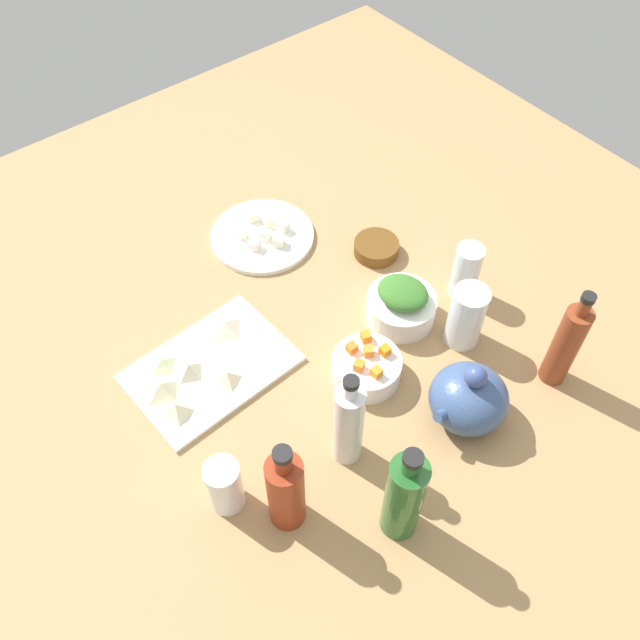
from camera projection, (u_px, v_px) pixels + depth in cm
name	position (u px, v px, depth cm)	size (l,w,h in cm)	color
tabletop	(320.00, 339.00, 139.36)	(190.00, 190.00, 3.00)	#A47D50
cutting_board	(211.00, 368.00, 132.62)	(30.85, 21.37, 1.00)	silver
plate_tofu	(262.00, 236.00, 154.72)	(23.53, 23.53, 1.20)	white
bowl_greens	(401.00, 308.00, 138.72)	(14.28, 14.28, 5.91)	white
bowl_carrots	(366.00, 368.00, 130.09)	(13.42, 13.42, 5.19)	white
bowl_small_side	(376.00, 248.00, 151.13)	(10.00, 10.00, 3.10)	brown
teapot	(469.00, 398.00, 122.17)	(16.04, 14.43, 14.96)	#3A527D
bottle_0	(286.00, 491.00, 107.53)	(6.11, 6.11, 22.57)	maroon
bottle_1	(404.00, 497.00, 105.65)	(6.26, 6.26, 24.40)	#245C25
bottle_2	(348.00, 424.00, 113.99)	(5.29, 5.29, 23.63)	silver
bottle_3	(566.00, 344.00, 124.04)	(5.00, 5.00, 24.18)	brown
drinking_glass_0	(466.00, 271.00, 140.13)	(5.74, 5.74, 13.00)	white
drinking_glass_1	(466.00, 317.00, 132.11)	(7.07, 7.07, 14.17)	white
drinking_glass_2	(225.00, 486.00, 111.90)	(6.02, 6.02, 11.68)	white
carrot_cube_0	(385.00, 350.00, 128.37)	(1.80, 1.80, 1.80)	orange
carrot_cube_1	(359.00, 365.00, 126.26)	(1.80, 1.80, 1.80)	orange
carrot_cube_2	(350.00, 349.00, 128.57)	(1.80, 1.80, 1.80)	orange
carrot_cube_3	(377.00, 372.00, 125.36)	(1.80, 1.80, 1.80)	orange
carrot_cube_4	(366.00, 337.00, 130.33)	(1.80, 1.80, 1.80)	orange
carrot_cube_5	(369.00, 351.00, 128.27)	(1.80, 1.80, 1.80)	orange
chopped_greens_mound	(403.00, 293.00, 134.84)	(10.54, 9.04, 3.91)	#376D27
tofu_cube_0	(283.00, 227.00, 154.14)	(2.20, 2.20, 2.20)	white
tofu_cube_1	(265.00, 235.00, 152.48)	(2.20, 2.20, 2.20)	white
tofu_cube_2	(253.00, 216.00, 156.25)	(2.20, 2.20, 2.20)	#F7F0CA
tofu_cube_3	(241.00, 233.00, 152.86)	(2.20, 2.20, 2.20)	white
tofu_cube_4	(255.00, 245.00, 150.69)	(2.20, 2.20, 2.20)	white
tofu_cube_5	(268.00, 221.00, 155.33)	(2.20, 2.20, 2.20)	white
tofu_cube_6	(279.00, 241.00, 151.33)	(2.20, 2.20, 2.20)	#F6F3CC
dumpling_0	(227.00, 376.00, 129.29)	(4.16, 3.82, 2.64)	beige
dumpling_1	(189.00, 369.00, 130.03)	(4.34, 3.70, 3.04)	beige
dumpling_2	(161.00, 388.00, 127.27)	(5.32, 5.25, 3.19)	beige
dumpling_3	(226.00, 326.00, 136.66)	(5.85, 5.31, 2.58)	beige
dumpling_4	(176.00, 409.00, 124.61)	(4.50, 4.25, 3.12)	beige
dumpling_5	(162.00, 363.00, 131.16)	(4.35, 4.35, 2.52)	beige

